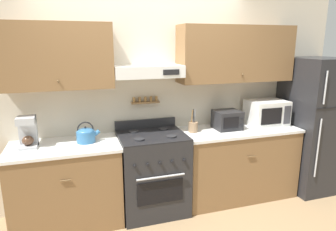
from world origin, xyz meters
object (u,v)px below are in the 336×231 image
Objects in this scene: coffee_maker at (28,132)px; microwave at (266,113)px; refrigerator at (313,124)px; tea_kettle at (86,135)px; utensil_crock at (193,126)px; toaster_oven at (227,120)px; stove_range at (152,172)px.

coffee_maker is 0.67× the size of microwave.
refrigerator is 6.90× the size of tea_kettle.
utensil_crock is at bearing 176.57° from refrigerator.
stove_range is at bearing -176.97° from toaster_oven.
microwave is at bearing 169.77° from refrigerator.
microwave is 0.58m from toaster_oven.
refrigerator reaches higher than tea_kettle.
utensil_crock is (-1.69, 0.10, 0.09)m from refrigerator.
microwave is 1.03m from utensil_crock.
microwave reaches higher than utensil_crock.
toaster_oven is at bearing -0.22° from utensil_crock.
tea_kettle is at bearing -180.00° from utensil_crock.
utensil_crock is (0.52, 0.05, 0.50)m from stove_range.
toaster_oven is (1.69, -0.00, 0.03)m from tea_kettle.
refrigerator is (2.21, -0.05, 0.41)m from stove_range.
tea_kettle is (-0.71, 0.05, 0.51)m from stove_range.
microwave is (2.26, 0.02, 0.08)m from tea_kettle.
microwave is at bearing 0.99° from utensil_crock.
coffee_maker is 2.83m from microwave.
tea_kettle is at bearing -179.55° from microwave.
coffee_maker reaches higher than utensil_crock.
coffee_maker reaches higher than tea_kettle.
refrigerator is at bearing -10.23° from microwave.
coffee_maker is (-1.28, 0.08, 0.59)m from stove_range.
utensil_crock is (1.81, -0.03, -0.09)m from coffee_maker.
toaster_oven is at bearing -0.06° from tea_kettle.
refrigerator is at bearing -4.60° from toaster_oven.
tea_kettle is at bearing 178.02° from refrigerator.
microwave is at bearing 1.94° from toaster_oven.
stove_range is at bearing -4.26° from tea_kettle.
coffee_maker reaches higher than stove_range.
refrigerator is 5.66× the size of toaster_oven.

